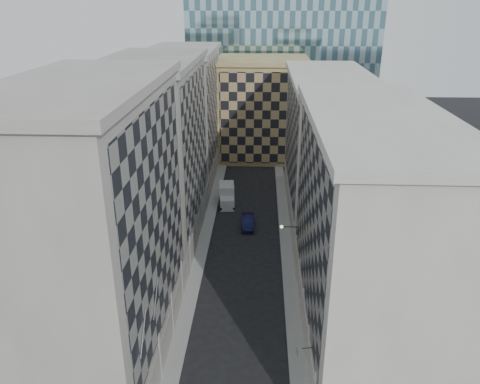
% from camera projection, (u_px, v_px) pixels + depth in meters
% --- Properties ---
extents(sidewalk_west, '(1.50, 100.00, 0.15)m').
position_uv_depth(sidewalk_west, '(203.00, 247.00, 58.48)').
color(sidewalk_west, gray).
rests_on(sidewalk_west, ground).
extents(sidewalk_east, '(1.50, 100.00, 0.15)m').
position_uv_depth(sidewalk_east, '(287.00, 249.00, 58.03)').
color(sidewalk_east, gray).
rests_on(sidewalk_east, ground).
extents(bldg_left_a, '(10.80, 22.80, 23.70)m').
position_uv_depth(bldg_left_a, '(98.00, 233.00, 36.68)').
color(bldg_left_a, gray).
rests_on(bldg_left_a, ground).
extents(bldg_left_b, '(10.80, 22.80, 22.70)m').
position_uv_depth(bldg_left_b, '(157.00, 154.00, 57.18)').
color(bldg_left_b, gray).
rests_on(bldg_left_b, ground).
extents(bldg_left_c, '(10.80, 22.80, 21.70)m').
position_uv_depth(bldg_left_c, '(185.00, 116.00, 77.67)').
color(bldg_left_c, gray).
rests_on(bldg_left_c, ground).
extents(bldg_right_a, '(10.80, 26.80, 20.70)m').
position_uv_depth(bldg_right_a, '(365.00, 233.00, 40.03)').
color(bldg_right_a, '#B8B5A9').
rests_on(bldg_right_a, ground).
extents(bldg_right_b, '(10.80, 28.80, 19.70)m').
position_uv_depth(bldg_right_b, '(326.00, 146.00, 65.13)').
color(bldg_right_b, '#B8B5A9').
rests_on(bldg_right_b, ground).
extents(tan_block, '(16.80, 14.80, 18.80)m').
position_uv_depth(tan_block, '(262.00, 108.00, 89.56)').
color(tan_block, '#9D8653').
rests_on(tan_block, ground).
extents(church_tower, '(7.20, 7.20, 51.50)m').
position_uv_depth(church_tower, '(254.00, 9.00, 95.96)').
color(church_tower, '#322C27').
rests_on(church_tower, ground).
extents(flagpoles_left, '(0.10, 6.33, 2.33)m').
position_uv_depth(flagpoles_left, '(150.00, 315.00, 33.32)').
color(flagpoles_left, gray).
rests_on(flagpoles_left, ground).
extents(bracket_lamp, '(1.98, 0.36, 0.36)m').
position_uv_depth(bracket_lamp, '(283.00, 227.00, 50.19)').
color(bracket_lamp, black).
rests_on(bracket_lamp, ground).
extents(box_truck, '(2.68, 5.55, 2.94)m').
position_uv_depth(box_truck, '(227.00, 196.00, 70.61)').
color(box_truck, silver).
rests_on(box_truck, ground).
extents(dark_car, '(1.80, 4.76, 1.55)m').
position_uv_depth(dark_car, '(248.00, 222.00, 63.63)').
color(dark_car, '#10133D').
rests_on(dark_car, ground).
extents(shop_sign, '(1.16, 0.66, 0.74)m').
position_uv_depth(shop_sign, '(298.00, 351.00, 35.84)').
color(shop_sign, black).
rests_on(shop_sign, ground).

